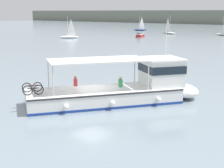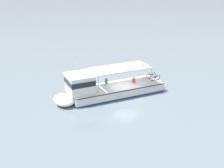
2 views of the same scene
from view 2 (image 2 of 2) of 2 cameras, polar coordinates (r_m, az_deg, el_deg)
The scene contains 2 objects.
ground_plane at distance 32.23m, azimuth 2.72°, elevation -2.37°, with size 400.00×400.00×0.00m, color gray.
ferry_main at distance 31.48m, azimuth -1.68°, elevation -0.94°, with size 9.74×12.23×5.32m.
Camera 2 is at (-13.56, 26.21, 12.96)m, focal length 45.10 mm.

